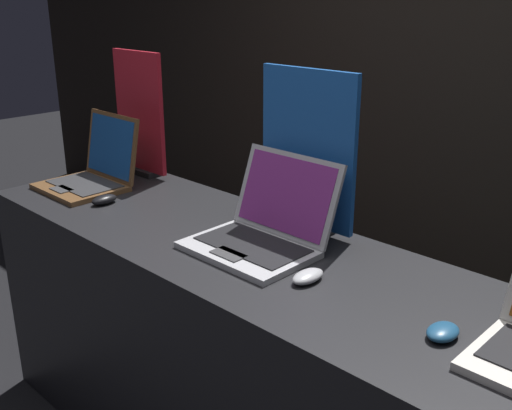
# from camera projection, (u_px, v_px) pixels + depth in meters

# --- Properties ---
(wall_back) EXTENTS (8.00, 0.05, 2.80)m
(wall_back) POSITION_uv_depth(u_px,v_px,m) (487.00, 55.00, 2.73)
(wall_back) COLOR black
(wall_back) RESTS_ON ground_plane
(display_counter) EXTENTS (2.36, 0.65, 0.91)m
(display_counter) POSITION_uv_depth(u_px,v_px,m) (259.00, 373.00, 2.03)
(display_counter) COLOR black
(display_counter) RESTS_ON ground_plane
(laptop_front) EXTENTS (0.34, 0.33, 0.29)m
(laptop_front) POSITION_uv_depth(u_px,v_px,m) (93.00, 171.00, 2.47)
(laptop_front) COLOR brown
(laptop_front) RESTS_ON display_counter
(mouse_front) EXTENTS (0.06, 0.10, 0.03)m
(mouse_front) POSITION_uv_depth(u_px,v_px,m) (104.00, 200.00, 2.29)
(mouse_front) COLOR black
(mouse_front) RESTS_ON display_counter
(promo_stand_front) EXTENTS (0.31, 0.07, 0.54)m
(promo_stand_front) POSITION_uv_depth(u_px,v_px,m) (140.00, 117.00, 2.58)
(promo_stand_front) COLOR black
(promo_stand_front) RESTS_ON display_counter
(laptop_middle) EXTENTS (0.39, 0.37, 0.28)m
(laptop_middle) POSITION_uv_depth(u_px,v_px,m) (263.00, 227.00, 1.89)
(laptop_middle) COLOR #B7B7BC
(laptop_middle) RESTS_ON display_counter
(mouse_middle) EXTENTS (0.06, 0.11, 0.03)m
(mouse_middle) POSITION_uv_depth(u_px,v_px,m) (308.00, 276.00, 1.68)
(mouse_middle) COLOR #B2B2B7
(mouse_middle) RESTS_ON display_counter
(promo_stand_middle) EXTENTS (0.38, 0.07, 0.54)m
(promo_stand_middle) POSITION_uv_depth(u_px,v_px,m) (307.00, 155.00, 1.97)
(promo_stand_middle) COLOR black
(promo_stand_middle) RESTS_ON display_counter
(mouse_back) EXTENTS (0.07, 0.10, 0.03)m
(mouse_back) POSITION_uv_depth(u_px,v_px,m) (443.00, 332.00, 1.41)
(mouse_back) COLOR navy
(mouse_back) RESTS_ON display_counter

